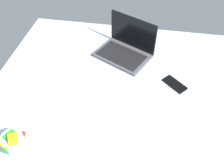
{
  "coord_description": "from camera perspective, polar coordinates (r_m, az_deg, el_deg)",
  "views": [
    {
      "loc": [
        -5.06,
        -84.65,
        117.08
      ],
      "look_at": [
        -20.04,
        3.42,
        24.0
      ],
      "focal_mm": 38.21,
      "sensor_mm": 36.0,
      "label": 1
    }
  ],
  "objects": [
    {
      "name": "laptop",
      "position": [
        1.55,
        3.21,
        8.41
      ],
      "size": [
        39.79,
        35.28,
        23.0
      ],
      "rotation": [
        0.0,
        0.0,
        -0.46
      ],
      "color": "#4C4C51",
      "rests_on": "bed_mattress"
    },
    {
      "name": "snack_cup",
      "position": [
        1.16,
        -22.4,
        -12.9
      ],
      "size": [
        9.8,
        10.52,
        14.59
      ],
      "color": "silver",
      "rests_on": "bed_mattress"
    },
    {
      "name": "cell_phone",
      "position": [
        1.41,
        14.75,
        -0.05
      ],
      "size": [
        14.91,
        14.48,
        0.8
      ],
      "primitive_type": "cube",
      "rotation": [
        0.0,
        0.0,
        3.97
      ],
      "color": "black",
      "rests_on": "bed_mattress"
    },
    {
      "name": "bed_mattress",
      "position": [
        1.37,
        8.08,
        -6.37
      ],
      "size": [
        180.0,
        140.0,
        18.0
      ],
      "primitive_type": "cube",
      "color": "silver",
      "rests_on": "ground"
    }
  ]
}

